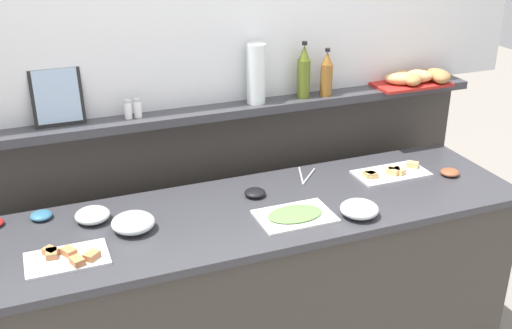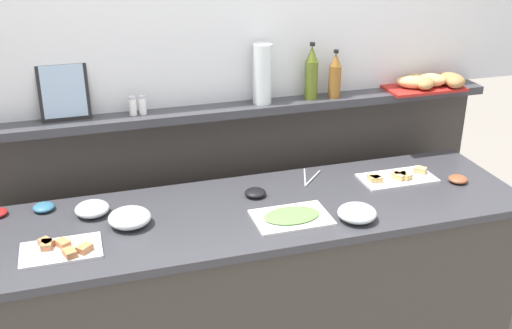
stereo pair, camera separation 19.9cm
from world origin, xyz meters
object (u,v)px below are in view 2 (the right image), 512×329
object	(u,v)px
glass_bowl_large	(92,209)
condiment_bowl_red	(458,179)
cold_cuts_platter	(291,217)
salt_shaker	(133,106)
framed_picture	(64,91)
olive_oil_bottle	(311,74)
water_carafe	(262,74)
glass_bowl_medium	(130,218)
serving_tongs	(309,178)
sandwich_platter_front	(397,177)
pepper_shaker	(143,105)
bread_basket	(428,82)
sandwich_platter_rear	(61,249)
condiment_bowl_cream	(44,207)
vinegar_bottle_amber	(335,76)
glass_bowl_small	(357,214)
condiment_bowl_dark	(255,193)

from	to	relation	value
glass_bowl_large	condiment_bowl_red	bearing A→B (deg)	-5.77
cold_cuts_platter	condiment_bowl_red	distance (m)	0.88
salt_shaker	framed_picture	distance (m)	0.30
olive_oil_bottle	water_carafe	xyz separation A→B (m)	(-0.24, 0.01, 0.02)
glass_bowl_medium	serving_tongs	size ratio (longest dim) A/B	0.98
glass_bowl_medium	framed_picture	xyz separation A→B (m)	(-0.20, 0.46, 0.42)
glass_bowl_large	condiment_bowl_red	size ratio (longest dim) A/B	1.60
olive_oil_bottle	water_carafe	bearing A→B (deg)	178.47
sandwich_platter_front	pepper_shaker	bearing A→B (deg)	162.83
water_carafe	condiment_bowl_red	bearing A→B (deg)	-29.15
condiment_bowl_red	bread_basket	size ratio (longest dim) A/B	0.22
sandwich_platter_rear	framed_picture	xyz separation A→B (m)	(0.07, 0.59, 0.44)
glass_bowl_medium	condiment_bowl_cream	xyz separation A→B (m)	(-0.34, 0.23, -0.02)
vinegar_bottle_amber	bread_basket	size ratio (longest dim) A/B	0.56
olive_oil_bottle	serving_tongs	bearing A→B (deg)	-110.62
salt_shaker	condiment_bowl_red	bearing A→B (deg)	-17.74
cold_cuts_platter	condiment_bowl_red	world-z (taller)	condiment_bowl_red
glass_bowl_small	olive_oil_bottle	world-z (taller)	olive_oil_bottle
framed_picture	condiment_bowl_red	bearing A→B (deg)	-16.10
glass_bowl_large	salt_shaker	size ratio (longest dim) A/B	1.66
vinegar_bottle_amber	salt_shaker	world-z (taller)	vinegar_bottle_amber
sandwich_platter_rear	glass_bowl_small	bearing A→B (deg)	-4.72
olive_oil_bottle	pepper_shaker	xyz separation A→B (m)	(-0.81, 0.01, -0.08)
vinegar_bottle_amber	framed_picture	xyz separation A→B (m)	(-1.26, 0.06, 0.02)
condiment_bowl_red	pepper_shaker	bearing A→B (deg)	161.73
serving_tongs	water_carafe	world-z (taller)	water_carafe
cold_cuts_platter	serving_tongs	xyz separation A→B (m)	(0.21, 0.34, -0.00)
salt_shaker	glass_bowl_medium	bearing A→B (deg)	-101.60
condiment_bowl_red	salt_shaker	distance (m)	1.55
condiment_bowl_red	vinegar_bottle_amber	xyz separation A→B (m)	(-0.46, 0.44, 0.41)
glass_bowl_medium	water_carafe	bearing A→B (deg)	31.36
condiment_bowl_dark	salt_shaker	xyz separation A→B (m)	(-0.48, 0.32, 0.35)
glass_bowl_large	salt_shaker	distance (m)	0.50
condiment_bowl_dark	water_carafe	bearing A→B (deg)	67.76
water_carafe	cold_cuts_platter	bearing A→B (deg)	-94.71
condiment_bowl_dark	bread_basket	distance (m)	1.10
cold_cuts_platter	salt_shaker	world-z (taller)	salt_shaker
salt_shaker	water_carafe	size ratio (longest dim) A/B	0.31
condiment_bowl_dark	bread_basket	size ratio (longest dim) A/B	0.23
sandwich_platter_rear	condiment_bowl_red	xyz separation A→B (m)	(1.79, 0.10, 0.00)
cold_cuts_platter	glass_bowl_medium	bearing A→B (deg)	167.91
condiment_bowl_red	pepper_shaker	world-z (taller)	pepper_shaker
water_carafe	condiment_bowl_cream	bearing A→B (deg)	-169.59
condiment_bowl_dark	pepper_shaker	distance (m)	0.65
glass_bowl_large	condiment_bowl_dark	xyz separation A→B (m)	(0.71, -0.03, -0.01)
cold_cuts_platter	glass_bowl_medium	distance (m)	0.67
cold_cuts_platter	condiment_bowl_red	bearing A→B (deg)	7.01
glass_bowl_medium	bread_basket	world-z (taller)	bread_basket
glass_bowl_large	condiment_bowl_cream	xyz separation A→B (m)	(-0.20, 0.10, -0.01)
olive_oil_bottle	framed_picture	size ratio (longest dim) A/B	1.08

